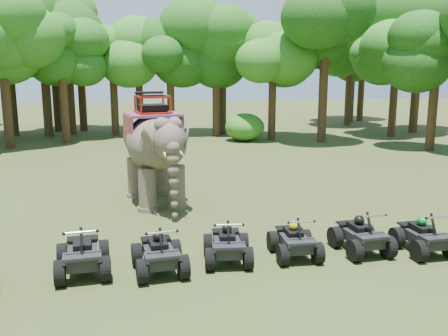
{
  "coord_description": "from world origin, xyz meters",
  "views": [
    {
      "loc": [
        -2.71,
        -13.5,
        5.02
      ],
      "look_at": [
        0.0,
        1.2,
        1.9
      ],
      "focal_mm": 40.0,
      "sensor_mm": 36.0,
      "label": 1
    }
  ],
  "objects_px": {
    "elephant": "(154,149)",
    "atv_3": "(295,236)",
    "atv_5": "(424,232)",
    "atv_1": "(159,248)",
    "atv_2": "(227,239)",
    "atv_4": "(362,231)",
    "atv_0": "(82,249)"
  },
  "relations": [
    {
      "from": "elephant",
      "to": "atv_4",
      "type": "relative_size",
      "value": 2.88
    },
    {
      "from": "atv_1",
      "to": "atv_3",
      "type": "xyz_separation_m",
      "value": [
        3.58,
        0.35,
        -0.04
      ]
    },
    {
      "from": "elephant",
      "to": "atv_2",
      "type": "height_order",
      "value": "elephant"
    },
    {
      "from": "atv_3",
      "to": "atv_5",
      "type": "distance_m",
      "value": 3.54
    },
    {
      "from": "atv_4",
      "to": "atv_5",
      "type": "bearing_deg",
      "value": -16.49
    },
    {
      "from": "atv_1",
      "to": "atv_5",
      "type": "distance_m",
      "value": 7.1
    },
    {
      "from": "atv_3",
      "to": "atv_4",
      "type": "distance_m",
      "value": 1.88
    },
    {
      "from": "atv_2",
      "to": "atv_5",
      "type": "height_order",
      "value": "same"
    },
    {
      "from": "atv_0",
      "to": "atv_1",
      "type": "height_order",
      "value": "atv_0"
    },
    {
      "from": "atv_0",
      "to": "atv_2",
      "type": "height_order",
      "value": "atv_0"
    },
    {
      "from": "atv_0",
      "to": "atv_2",
      "type": "bearing_deg",
      "value": -2.56
    },
    {
      "from": "elephant",
      "to": "atv_4",
      "type": "bearing_deg",
      "value": -60.22
    },
    {
      "from": "atv_3",
      "to": "atv_5",
      "type": "xyz_separation_m",
      "value": [
        3.52,
        -0.36,
        0.02
      ]
    },
    {
      "from": "atv_3",
      "to": "atv_4",
      "type": "bearing_deg",
      "value": 1.07
    },
    {
      "from": "atv_2",
      "to": "atv_3",
      "type": "xyz_separation_m",
      "value": [
        1.81,
        -0.0,
        -0.02
      ]
    },
    {
      "from": "atv_1",
      "to": "atv_5",
      "type": "relative_size",
      "value": 1.03
    },
    {
      "from": "atv_4",
      "to": "atv_5",
      "type": "distance_m",
      "value": 1.68
    },
    {
      "from": "elephant",
      "to": "atv_3",
      "type": "xyz_separation_m",
      "value": [
        3.35,
        -6.08,
        -1.43
      ]
    },
    {
      "from": "atv_1",
      "to": "atv_5",
      "type": "height_order",
      "value": "atv_1"
    },
    {
      "from": "atv_1",
      "to": "atv_2",
      "type": "relative_size",
      "value": 1.03
    },
    {
      "from": "atv_3",
      "to": "atv_4",
      "type": "relative_size",
      "value": 0.95
    },
    {
      "from": "atv_3",
      "to": "atv_4",
      "type": "height_order",
      "value": "atv_4"
    },
    {
      "from": "atv_0",
      "to": "atv_5",
      "type": "distance_m",
      "value": 8.94
    },
    {
      "from": "atv_3",
      "to": "atv_0",
      "type": "bearing_deg",
      "value": -177.33
    },
    {
      "from": "elephant",
      "to": "atv_1",
      "type": "height_order",
      "value": "elephant"
    },
    {
      "from": "elephant",
      "to": "atv_0",
      "type": "height_order",
      "value": "elephant"
    },
    {
      "from": "elephant",
      "to": "atv_1",
      "type": "distance_m",
      "value": 6.58
    },
    {
      "from": "atv_4",
      "to": "elephant",
      "type": "bearing_deg",
      "value": 125.95
    },
    {
      "from": "atv_1",
      "to": "atv_4",
      "type": "relative_size",
      "value": 1.01
    },
    {
      "from": "atv_1",
      "to": "atv_3",
      "type": "relative_size",
      "value": 1.06
    },
    {
      "from": "atv_1",
      "to": "atv_5",
      "type": "xyz_separation_m",
      "value": [
        7.1,
        -0.01,
        -0.02
      ]
    },
    {
      "from": "atv_0",
      "to": "atv_4",
      "type": "height_order",
      "value": "atv_0"
    }
  ]
}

